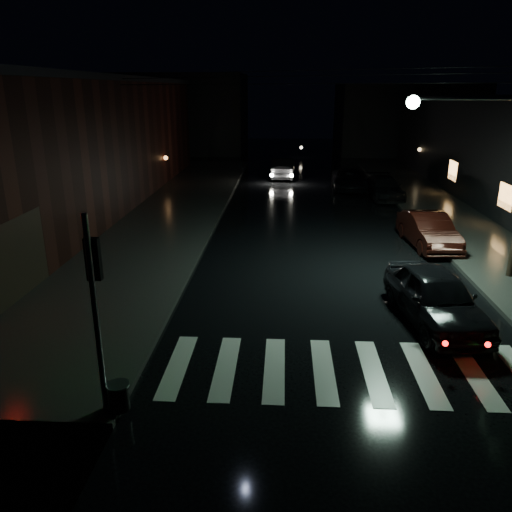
# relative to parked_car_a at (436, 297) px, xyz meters

# --- Properties ---
(ground) EXTENTS (120.00, 120.00, 0.00)m
(ground) POSITION_rel_parked_car_a_xyz_m (-5.80, -3.35, -0.79)
(ground) COLOR black
(ground) RESTS_ON ground
(sidewalk_left) EXTENTS (6.00, 44.00, 0.15)m
(sidewalk_left) POSITION_rel_parked_car_a_xyz_m (-10.80, 10.65, -0.72)
(sidewalk_left) COLOR #282826
(sidewalk_left) RESTS_ON ground
(sidewalk_right) EXTENTS (4.00, 44.00, 0.15)m
(sidewalk_right) POSITION_rel_parked_car_a_xyz_m (4.20, 10.65, -0.72)
(sidewalk_right) COLOR #282826
(sidewalk_right) RESTS_ON ground
(building_left) EXTENTS (10.00, 36.00, 7.00)m
(building_left) POSITION_rel_parked_car_a_xyz_m (-17.80, 12.65, 2.71)
(building_left) COLOR black
(building_left) RESTS_ON ground
(building_far_left) EXTENTS (14.00, 10.00, 8.00)m
(building_far_left) POSITION_rel_parked_car_a_xyz_m (-15.80, 41.65, 3.21)
(building_far_left) COLOR black
(building_far_left) RESTS_ON ground
(building_far_right) EXTENTS (14.00, 10.00, 7.00)m
(building_far_right) POSITION_rel_parked_car_a_xyz_m (8.20, 41.65, 2.71)
(building_far_right) COLOR black
(building_far_right) RESTS_ON ground
(crosswalk) EXTENTS (9.00, 3.00, 0.01)m
(crosswalk) POSITION_rel_parked_car_a_xyz_m (-2.80, -2.85, -0.79)
(crosswalk) COLOR beige
(crosswalk) RESTS_ON ground
(signal_pole_corner) EXTENTS (0.68, 0.61, 4.20)m
(signal_pole_corner) POSITION_rel_parked_car_a_xyz_m (-7.94, -4.81, 0.75)
(signal_pole_corner) COLOR slate
(signal_pole_corner) RESTS_ON ground
(utility_pole) EXTENTS (4.92, 0.44, 8.00)m
(utility_pole) POSITION_rel_parked_car_a_xyz_m (3.03, 3.65, 3.81)
(utility_pole) COLOR black
(utility_pole) RESTS_ON ground
(parked_car_a) EXTENTS (2.49, 4.86, 1.58)m
(parked_car_a) POSITION_rel_parked_car_a_xyz_m (0.00, 0.00, 0.00)
(parked_car_a) COLOR black
(parked_car_a) RESTS_ON ground
(parked_car_b) EXTENTS (1.88, 4.54, 1.46)m
(parked_car_b) POSITION_rel_parked_car_a_xyz_m (1.80, 7.50, -0.06)
(parked_car_b) COLOR black
(parked_car_b) RESTS_ON ground
(parked_car_c) EXTENTS (2.08, 4.67, 1.33)m
(parked_car_c) POSITION_rel_parked_car_a_xyz_m (1.80, 17.59, -0.13)
(parked_car_c) COLOR black
(parked_car_c) RESTS_ON ground
(parked_car_d) EXTENTS (2.50, 4.96, 1.35)m
(parked_car_d) POSITION_rel_parked_car_a_xyz_m (0.00, 20.39, -0.12)
(parked_car_d) COLOR black
(parked_car_d) RESTS_ON ground
(oncoming_car) EXTENTS (1.80, 4.72, 1.53)m
(oncoming_car) POSITION_rel_parked_car_a_xyz_m (-4.52, 24.68, -0.02)
(oncoming_car) COLOR black
(oncoming_car) RESTS_ON ground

